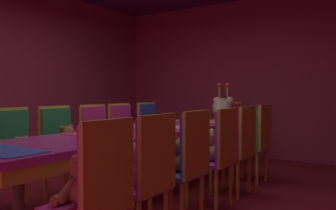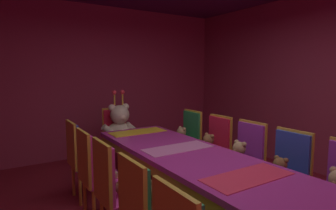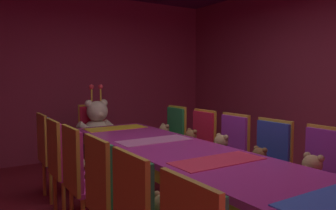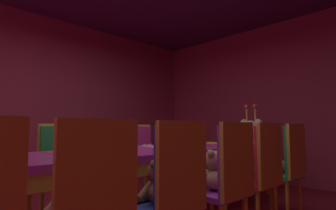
% 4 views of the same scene
% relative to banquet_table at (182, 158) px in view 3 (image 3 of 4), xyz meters
% --- Properties ---
extents(wall_back, '(5.20, 0.12, 2.80)m').
position_rel_banquet_table_xyz_m(wall_back, '(0.00, 3.20, 0.74)').
color(wall_back, '#99334C').
rests_on(wall_back, ground_plane).
extents(banquet_table, '(0.90, 3.48, 0.75)m').
position_rel_banquet_table_xyz_m(banquet_table, '(0.00, 0.00, 0.00)').
color(banquet_table, '#B22D8C').
rests_on(banquet_table, ground_plane).
extents(chair_left_2, '(0.42, 0.41, 0.98)m').
position_rel_banquet_table_xyz_m(chair_left_2, '(-0.84, -0.28, -0.06)').
color(chair_left_2, '#268C4C').
rests_on(chair_left_2, ground_plane).
extents(teddy_left_2, '(0.26, 0.34, 0.32)m').
position_rel_banquet_table_xyz_m(teddy_left_2, '(-0.69, -0.28, -0.06)').
color(teddy_left_2, brown).
rests_on(teddy_left_2, chair_left_2).
extents(chair_left_3, '(0.42, 0.41, 0.98)m').
position_rel_banquet_table_xyz_m(chair_left_3, '(-0.85, 0.30, -0.06)').
color(chair_left_3, '#CC338C').
rests_on(chair_left_3, ground_plane).
extents(teddy_left_3, '(0.22, 0.29, 0.27)m').
position_rel_banquet_table_xyz_m(teddy_left_3, '(-0.70, 0.30, -0.08)').
color(teddy_left_3, brown).
rests_on(teddy_left_3, chair_left_3).
extents(chair_left_4, '(0.42, 0.41, 0.98)m').
position_rel_banquet_table_xyz_m(chair_left_4, '(-0.86, 0.82, -0.06)').
color(chair_left_4, '#CC338C').
rests_on(chair_left_4, ground_plane).
extents(teddy_left_4, '(0.23, 0.29, 0.27)m').
position_rel_banquet_table_xyz_m(teddy_left_4, '(-0.72, 0.82, -0.08)').
color(teddy_left_4, tan).
rests_on(teddy_left_4, chair_left_4).
extents(chair_left_5, '(0.42, 0.41, 0.98)m').
position_rel_banquet_table_xyz_m(chair_left_5, '(-0.84, 1.41, -0.06)').
color(chair_left_5, '#2D47B2').
rests_on(chair_left_5, ground_plane).
extents(teddy_left_5, '(0.22, 0.29, 0.27)m').
position_rel_banquet_table_xyz_m(teddy_left_5, '(-0.70, 1.41, -0.08)').
color(teddy_left_5, brown).
rests_on(teddy_left_5, chair_left_5).
extents(chair_right_1, '(0.42, 0.41, 0.98)m').
position_rel_banquet_table_xyz_m(chair_right_1, '(0.83, -0.85, -0.06)').
color(chair_right_1, purple).
rests_on(chair_right_1, ground_plane).
extents(teddy_right_1, '(0.26, 0.34, 0.32)m').
position_rel_banquet_table_xyz_m(teddy_right_1, '(0.69, -0.85, -0.06)').
color(teddy_right_1, tan).
rests_on(teddy_right_1, chair_right_1).
extents(chair_right_2, '(0.42, 0.41, 0.98)m').
position_rel_banquet_table_xyz_m(chair_right_2, '(0.83, -0.29, -0.06)').
color(chair_right_2, '#2D47B2').
rests_on(chair_right_2, ground_plane).
extents(teddy_right_2, '(0.23, 0.29, 0.28)m').
position_rel_banquet_table_xyz_m(teddy_right_2, '(0.69, -0.29, -0.08)').
color(teddy_right_2, brown).
rests_on(teddy_right_2, chair_right_2).
extents(chair_right_3, '(0.42, 0.41, 0.98)m').
position_rel_banquet_table_xyz_m(chair_right_3, '(0.85, 0.27, -0.06)').
color(chair_right_3, purple).
rests_on(chair_right_3, ground_plane).
extents(teddy_right_3, '(0.26, 0.33, 0.31)m').
position_rel_banquet_table_xyz_m(teddy_right_3, '(0.71, 0.27, -0.06)').
color(teddy_right_3, tan).
rests_on(teddy_right_3, chair_right_3).
extents(chair_right_4, '(0.42, 0.41, 0.98)m').
position_rel_banquet_table_xyz_m(chair_right_4, '(0.84, 0.81, -0.06)').
color(chair_right_4, red).
rests_on(chair_right_4, ground_plane).
extents(teddy_right_4, '(0.25, 0.32, 0.30)m').
position_rel_banquet_table_xyz_m(teddy_right_4, '(0.70, 0.81, -0.07)').
color(teddy_right_4, olive).
rests_on(teddy_right_4, chair_right_4).
extents(chair_right_5, '(0.42, 0.41, 0.98)m').
position_rel_banquet_table_xyz_m(chair_right_5, '(0.83, 1.42, -0.06)').
color(chair_right_5, '#268C4C').
rests_on(chair_right_5, ground_plane).
extents(teddy_right_5, '(0.24, 0.31, 0.29)m').
position_rel_banquet_table_xyz_m(teddy_right_5, '(0.69, 1.42, -0.07)').
color(teddy_right_5, tan).
rests_on(teddy_right_5, chair_right_5).
extents(throne_chair, '(0.41, 0.42, 0.98)m').
position_rel_banquet_table_xyz_m(throne_chair, '(0.00, 2.29, -0.06)').
color(throne_chair, red).
rests_on(throne_chair, ground_plane).
extents(king_teddy_bear, '(0.65, 0.50, 0.83)m').
position_rel_banquet_table_xyz_m(king_teddy_bear, '(0.00, 2.12, 0.07)').
color(king_teddy_bear, beige).
rests_on(king_teddy_bear, throne_chair).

